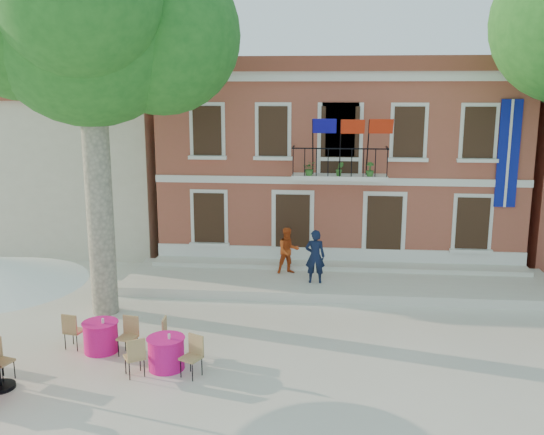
% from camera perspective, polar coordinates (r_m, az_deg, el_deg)
% --- Properties ---
extents(ground, '(90.00, 90.00, 0.00)m').
position_cam_1_polar(ground, '(16.34, -0.88, -11.16)').
color(ground, beige).
rests_on(ground, ground).
extents(main_building, '(13.50, 9.59, 7.50)m').
position_cam_1_polar(main_building, '(25.05, 6.26, 5.89)').
color(main_building, '#A24B3A').
rests_on(main_building, ground).
extents(neighbor_west, '(9.40, 9.40, 6.40)m').
position_cam_1_polar(neighbor_west, '(28.42, -17.75, 4.98)').
color(neighbor_west, beige).
rests_on(neighbor_west, ground).
extents(terrace, '(14.00, 3.40, 0.30)m').
position_cam_1_polar(terrace, '(20.32, 6.17, -6.05)').
color(terrace, silver).
rests_on(terrace, ground).
extents(plane_tree_west, '(5.59, 5.59, 10.98)m').
position_cam_1_polar(plane_tree_west, '(17.62, -16.88, 16.91)').
color(plane_tree_west, '#A59E84').
rests_on(plane_tree_west, ground).
extents(pedestrian_navy, '(0.65, 0.43, 1.75)m').
position_cam_1_polar(pedestrian_navy, '(19.48, 4.08, -3.67)').
color(pedestrian_navy, black).
rests_on(pedestrian_navy, terrace).
extents(pedestrian_orange, '(0.93, 0.83, 1.58)m').
position_cam_1_polar(pedestrian_orange, '(20.43, 1.53, -3.13)').
color(pedestrian_orange, '#CD4718').
rests_on(pedestrian_orange, terrace).
extents(cafe_table_1, '(1.96, 0.90, 0.95)m').
position_cam_1_polar(cafe_table_1, '(15.94, -15.82, -10.63)').
color(cafe_table_1, '#E31583').
rests_on(cafe_table_1, ground).
extents(cafe_table_3, '(1.87, 1.68, 0.95)m').
position_cam_1_polar(cafe_table_3, '(14.69, -9.93, -12.31)').
color(cafe_table_3, '#E31583').
rests_on(cafe_table_3, ground).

